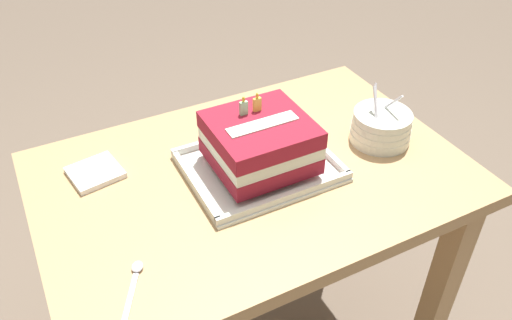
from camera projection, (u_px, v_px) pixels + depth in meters
The scene contains 6 objects.
dining_table at pixel (253, 214), 1.27m from camera, with size 0.96×0.65×0.75m.
foil_tray at pixel (259, 166), 1.20m from camera, with size 0.33×0.27×0.02m.
birthday_cake at pixel (259, 141), 1.15m from camera, with size 0.21×0.21×0.15m.
bowl_stack at pixel (381, 127), 1.27m from camera, with size 0.15×0.15×0.14m.
serving_spoon_near_tray at pixel (135, 277), 0.95m from camera, with size 0.08×0.13×0.01m.
napkin_pile at pixel (95, 173), 1.18m from camera, with size 0.12×0.12×0.01m.
Camera 1 is at (-0.42, -0.82, 1.50)m, focal length 36.61 mm.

